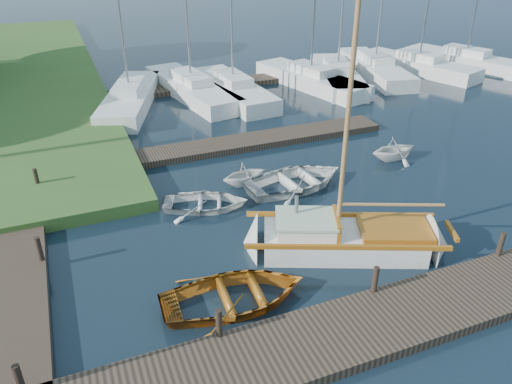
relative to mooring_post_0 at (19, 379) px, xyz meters
name	(u,v)px	position (x,y,z in m)	size (l,w,h in m)	color
ground	(256,222)	(7.50, 5.00, -0.70)	(160.00, 160.00, 0.00)	black
near_dock	(345,334)	(7.50, -1.00, -0.55)	(18.00, 2.20, 0.30)	black
left_dock	(9,237)	(-0.50, 7.00, -0.55)	(2.20, 18.00, 0.30)	black
far_dock	(244,143)	(9.50, 11.50, -0.55)	(14.00, 1.60, 0.30)	black
pontoon	(304,74)	(17.50, 21.00, -0.55)	(30.00, 1.60, 0.30)	black
mooring_post_0	(19,379)	(0.00, 0.00, 0.00)	(0.16, 0.16, 0.80)	black
mooring_post_1	(219,323)	(4.50, 0.00, 0.00)	(0.16, 0.16, 0.80)	black
mooring_post_2	(375,279)	(9.00, 0.00, 0.00)	(0.16, 0.16, 0.80)	black
mooring_post_3	(501,244)	(13.50, 0.00, 0.00)	(0.16, 0.16, 0.80)	black
mooring_post_4	(39,249)	(0.50, 5.00, 0.00)	(0.16, 0.16, 0.80)	black
mooring_post_5	(36,178)	(0.50, 10.00, 0.00)	(0.16, 0.16, 0.80)	black
sailboat	(348,241)	(9.59, 2.35, -0.36)	(7.35, 4.60, 9.83)	silver
dinghy	(235,292)	(5.37, 1.26, -0.28)	(2.89, 4.05, 0.84)	#81470B
tender_a	(205,200)	(6.14, 6.59, -0.38)	(2.22, 3.11, 0.64)	silver
tender_b	(245,172)	(8.20, 7.85, -0.18)	(1.69, 1.96, 1.03)	silver
tender_c	(296,178)	(9.92, 6.78, -0.27)	(2.96, 4.15, 0.86)	silver
tender_d	(395,147)	(15.12, 7.58, -0.12)	(1.89, 2.19, 1.15)	silver
marina_boat_0	(130,97)	(5.55, 19.16, -0.13)	(4.99, 8.79, 11.74)	silver
marina_boat_1	(191,87)	(9.28, 19.74, -0.14)	(3.74, 9.64, 10.91)	silver
marina_boat_2	(233,88)	(11.53, 18.58, -0.12)	(2.79, 8.51, 12.54)	silver
marina_boat_3	(311,78)	(16.80, 18.70, -0.12)	(4.30, 8.91, 13.02)	silver
marina_boat_4	(337,74)	(18.81, 18.88, -0.13)	(4.87, 8.81, 11.63)	silver
marina_boat_5	(375,67)	(22.14, 19.58, -0.13)	(3.96, 9.24, 11.11)	silver
marina_boat_6	(419,64)	(25.36, 19.01, -0.13)	(4.86, 8.72, 10.86)	silver
marina_boat_7	(466,59)	(29.36, 18.87, -0.13)	(5.12, 8.86, 11.29)	silver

